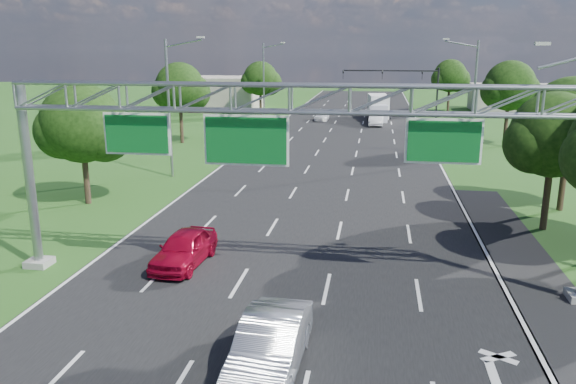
% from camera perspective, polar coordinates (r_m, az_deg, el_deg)
% --- Properties ---
extents(ground, '(220.00, 220.00, 0.00)m').
position_cam_1_polar(ground, '(40.50, 3.77, 1.02)').
color(ground, '#265519').
rests_on(ground, ground).
extents(road, '(18.00, 180.00, 0.02)m').
position_cam_1_polar(road, '(40.50, 3.77, 1.02)').
color(road, black).
rests_on(road, ground).
extents(road_flare, '(3.00, 30.00, 0.02)m').
position_cam_1_polar(road_flare, '(25.93, 23.48, -7.98)').
color(road_flare, black).
rests_on(road_flare, ground).
extents(sign_gantry, '(23.50, 1.00, 9.56)m').
position_cam_1_polar(sign_gantry, '(21.63, 0.46, 7.89)').
color(sign_gantry, gray).
rests_on(sign_gantry, ground).
extents(traffic_signal, '(12.21, 0.24, 7.00)m').
position_cam_1_polar(traffic_signal, '(74.48, 12.25, 10.85)').
color(traffic_signal, black).
rests_on(traffic_signal, ground).
extents(streetlight_l_near, '(2.97, 0.22, 10.16)m').
position_cam_1_polar(streetlight_l_near, '(42.13, -11.79, 8.96)').
color(streetlight_l_near, gray).
rests_on(streetlight_l_near, ground).
extents(streetlight_l_far, '(2.97, 0.22, 10.16)m').
position_cam_1_polar(streetlight_l_far, '(75.81, -2.34, 11.52)').
color(streetlight_l_far, gray).
rests_on(streetlight_l_far, ground).
extents(streetlight_r_mid, '(2.97, 0.22, 10.16)m').
position_cam_1_polar(streetlight_r_mid, '(50.01, 18.17, 9.36)').
color(streetlight_r_mid, gray).
rests_on(streetlight_r_mid, ground).
extents(tree_verge_la, '(5.76, 4.80, 7.40)m').
position_cam_1_polar(tree_verge_la, '(36.12, -20.10, 6.22)').
color(tree_verge_la, '#2D2116').
rests_on(tree_verge_la, ground).
extents(tree_verge_lb, '(5.76, 4.80, 8.06)m').
position_cam_1_polar(tree_verge_lb, '(57.80, -10.86, 10.23)').
color(tree_verge_lb, '#2D2116').
rests_on(tree_verge_lb, ground).
extents(tree_verge_lc, '(5.76, 4.80, 7.62)m').
position_cam_1_polar(tree_verge_lc, '(81.10, -2.77, 11.27)').
color(tree_verge_lc, '#2D2116').
rests_on(tree_verge_lc, ground).
extents(tree_verge_rd, '(5.76, 4.80, 8.28)m').
position_cam_1_polar(tree_verge_rd, '(58.77, 21.64, 9.77)').
color(tree_verge_rd, '#2D2116').
rests_on(tree_verge_rd, ground).
extents(tree_verge_re, '(5.76, 4.80, 7.84)m').
position_cam_1_polar(tree_verge_re, '(88.03, 16.18, 11.12)').
color(tree_verge_re, '#2D2116').
rests_on(tree_verge_re, ground).
extents(building_left, '(14.00, 10.00, 5.00)m').
position_cam_1_polar(building_left, '(91.17, -7.40, 9.96)').
color(building_left, '#A99F8E').
rests_on(building_left, ground).
extents(building_right, '(12.00, 9.00, 4.00)m').
position_cam_1_polar(building_right, '(93.81, 21.85, 8.87)').
color(building_right, '#A99F8E').
rests_on(building_right, ground).
extents(red_coupe, '(2.14, 4.64, 1.54)m').
position_cam_1_polar(red_coupe, '(25.33, -10.50, -5.64)').
color(red_coupe, maroon).
rests_on(red_coupe, ground).
extents(silver_sedan, '(1.97, 5.18, 1.69)m').
position_cam_1_polar(silver_sedan, '(17.14, -1.84, -15.33)').
color(silver_sedan, '#AFB2BB').
rests_on(silver_sedan, ground).
extents(car_queue_a, '(1.77, 4.25, 1.23)m').
position_cam_1_polar(car_queue_a, '(75.73, 3.48, 7.73)').
color(car_queue_a, white).
rests_on(car_queue_a, ground).
extents(car_queue_b, '(2.40, 4.76, 1.29)m').
position_cam_1_polar(car_queue_b, '(78.75, 9.52, 7.84)').
color(car_queue_b, black).
rests_on(car_queue_b, ground).
extents(car_queue_d, '(1.83, 4.97, 1.63)m').
position_cam_1_polar(car_queue_d, '(71.47, 8.95, 7.35)').
color(car_queue_d, white).
rests_on(car_queue_d, ground).
extents(box_truck, '(3.04, 8.66, 3.21)m').
position_cam_1_polar(box_truck, '(78.01, 9.13, 8.46)').
color(box_truck, white).
rests_on(box_truck, ground).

